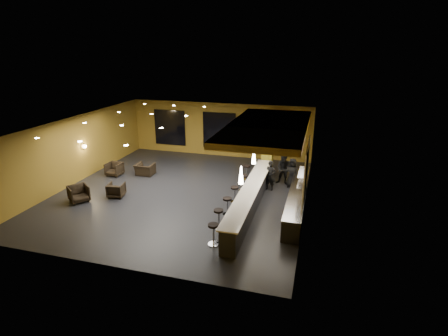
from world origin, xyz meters
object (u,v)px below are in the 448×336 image
(bar_counter, at_px, (250,199))
(column, at_px, (268,145))
(staff_c, at_px, (292,173))
(bar_stool_1, at_px, (219,216))
(pendant_1, at_px, (254,156))
(prep_counter, at_px, (297,201))
(armchair_b, at_px, (116,190))
(armchair_a, at_px, (79,194))
(armchair_d, at_px, (145,169))
(pendant_2, at_px, (263,142))
(bar_stool_5, at_px, (247,171))
(armchair_c, at_px, (114,169))
(bar_stool_0, at_px, (213,232))
(bar_stool_2, at_px, (227,204))
(bar_stool_3, at_px, (235,192))
(staff_b, at_px, (284,169))
(staff_a, at_px, (270,176))
(pendant_0, at_px, (241,175))

(bar_counter, distance_m, column, 4.77)
(staff_c, height_order, bar_stool_1, staff_c)
(pendant_1, bearing_deg, column, 90.00)
(prep_counter, bearing_deg, armchair_b, -174.03)
(column, xyz_separation_m, pendant_1, (0.00, -4.10, 0.60))
(armchair_a, xyz_separation_m, armchair_d, (1.28, 4.10, -0.07))
(pendant_2, bearing_deg, pendant_1, -90.00)
(armchair_a, bearing_deg, prep_counter, -42.43)
(pendant_1, distance_m, bar_stool_5, 3.66)
(bar_counter, distance_m, bar_stool_5, 3.66)
(armchair_b, bearing_deg, armchair_c, -66.43)
(armchair_b, bearing_deg, armchair_a, 24.53)
(pendant_1, height_order, staff_c, pendant_1)
(armchair_d, bearing_deg, bar_stool_0, 134.11)
(staff_c, bearing_deg, bar_stool_2, -111.89)
(bar_counter, distance_m, bar_stool_3, 1.02)
(pendant_1, bearing_deg, bar_stool_2, -123.17)
(bar_stool_5, bearing_deg, staff_b, -2.94)
(bar_counter, height_order, bar_stool_2, bar_counter)
(staff_c, bearing_deg, pendant_2, -164.79)
(bar_counter, xyz_separation_m, staff_a, (0.50, 2.49, 0.26))
(pendant_0, bearing_deg, bar_stool_1, -177.60)
(staff_b, xyz_separation_m, bar_stool_3, (-1.94, -2.89, -0.35))
(bar_stool_2, bearing_deg, pendant_1, 56.83)
(prep_counter, height_order, bar_stool_0, prep_counter)
(bar_counter, xyz_separation_m, staff_c, (1.53, 3.16, 0.27))
(prep_counter, xyz_separation_m, staff_c, (-0.47, 2.66, 0.34))
(pendant_0, height_order, armchair_d, pendant_0)
(column, bearing_deg, armchair_a, -143.12)
(bar_counter, xyz_separation_m, bar_stool_0, (-0.71, -3.28, 0.04))
(bar_stool_2, distance_m, bar_stool_3, 1.35)
(armchair_a, height_order, bar_stool_5, bar_stool_5)
(bar_stool_1, bearing_deg, pendant_1, 70.87)
(pendant_2, relative_size, armchair_c, 0.85)
(bar_stool_5, bearing_deg, armchair_d, -172.11)
(bar_stool_0, bearing_deg, staff_b, 75.13)
(staff_c, distance_m, armchair_b, 8.85)
(armchair_c, bearing_deg, staff_a, 4.03)
(bar_stool_2, bearing_deg, staff_c, 58.97)
(pendant_0, height_order, pendant_1, same)
(pendant_0, xyz_separation_m, armchair_d, (-6.66, 4.74, -2.02))
(bar_stool_5, bearing_deg, staff_a, -35.74)
(prep_counter, relative_size, staff_a, 3.94)
(prep_counter, height_order, pendant_0, pendant_0)
(staff_a, bearing_deg, armchair_a, -141.11)
(prep_counter, height_order, bar_stool_3, prep_counter)
(staff_b, xyz_separation_m, armchair_b, (-7.63, -3.82, -0.50))
(bar_stool_5, bearing_deg, bar_counter, -75.07)
(pendant_1, xyz_separation_m, bar_stool_2, (-0.86, -1.31, -1.84))
(staff_a, distance_m, staff_c, 1.23)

